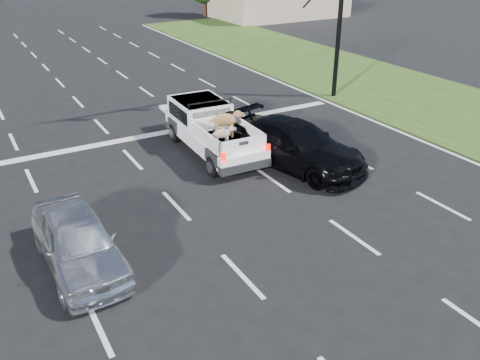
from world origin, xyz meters
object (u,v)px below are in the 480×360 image
(traffic_signal, at_px, (299,0))
(pickup_truck, at_px, (211,128))
(silver_sedan, at_px, (78,242))
(black_coupe, at_px, (295,145))

(traffic_signal, distance_m, pickup_truck, 7.87)
(pickup_truck, bearing_deg, silver_sedan, -138.71)
(silver_sedan, bearing_deg, pickup_truck, 37.82)
(traffic_signal, bearing_deg, silver_sedan, -146.21)
(pickup_truck, height_order, black_coupe, pickup_truck)
(traffic_signal, relative_size, black_coupe, 1.68)
(pickup_truck, relative_size, black_coupe, 0.97)
(pickup_truck, distance_m, black_coupe, 3.28)
(pickup_truck, bearing_deg, traffic_signal, 29.97)
(traffic_signal, relative_size, silver_sedan, 2.19)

